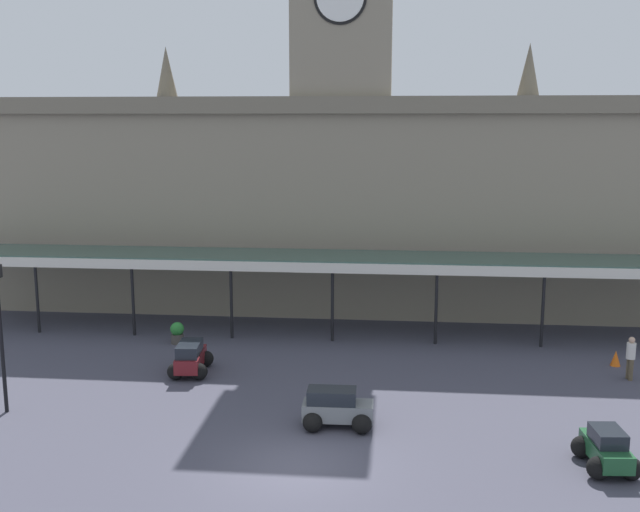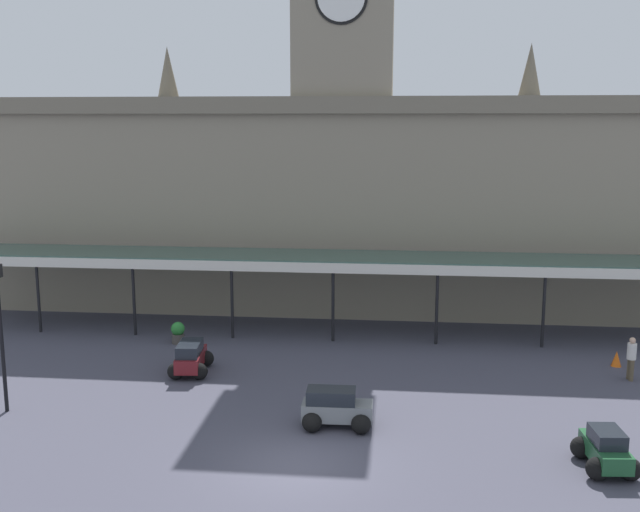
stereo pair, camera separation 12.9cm
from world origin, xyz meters
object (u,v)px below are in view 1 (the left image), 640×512
victorian_lamppost (0,320)px  traffic_cone (616,358)px  car_grey_estate (337,410)px  planter_near_kerb (177,333)px  car_green_sedan (606,451)px  pedestrian_near_entrance (631,356)px  car_maroon_estate (191,359)px

victorian_lamppost → traffic_cone: (21.85, 6.97, -2.90)m
car_grey_estate → planter_near_kerb: 11.34m
car_grey_estate → planter_near_kerb: (-7.68, 8.35, -0.07)m
car_grey_estate → victorian_lamppost: victorian_lamppost is taller
car_green_sedan → planter_near_kerb: bearing=145.9°
traffic_cone → planter_near_kerb: (-18.34, 1.22, 0.18)m
pedestrian_near_entrance → traffic_cone: bearing=92.0°
car_maroon_estate → victorian_lamppost: (-5.15, -4.41, 2.64)m
car_green_sedan → victorian_lamppost: size_ratio=0.41×
car_grey_estate → car_maroon_estate: size_ratio=0.97×
pedestrian_near_entrance → victorian_lamppost: 22.67m
car_maroon_estate → victorian_lamppost: size_ratio=0.45×
planter_near_kerb → traffic_cone: bearing=-3.8°
car_grey_estate → car_green_sedan: size_ratio=1.07×
victorian_lamppost → pedestrian_near_entrance: bearing=13.8°
car_green_sedan → victorian_lamppost: (-18.97, 2.27, 2.71)m
car_green_sedan → traffic_cone: car_green_sedan is taller
victorian_lamppost → car_green_sedan: bearing=-6.8°
car_green_sedan → car_maroon_estate: bearing=154.2°
car_green_sedan → pedestrian_near_entrance: 8.19m
car_maroon_estate → pedestrian_near_entrance: (16.76, 0.95, 0.34)m
car_grey_estate → pedestrian_near_entrance: bearing=27.3°
car_grey_estate → car_green_sedan: car_grey_estate is taller
traffic_cone → pedestrian_near_entrance: bearing=-88.0°
car_maroon_estate → planter_near_kerb: car_maroon_estate is taller
car_green_sedan → traffic_cone: size_ratio=3.42×
victorian_lamppost → traffic_cone: bearing=17.7°
pedestrian_near_entrance → traffic_cone: size_ratio=2.70×
car_green_sedan → victorian_lamppost: bearing=173.2°
car_green_sedan → planter_near_kerb: (-15.46, 10.45, -0.01)m
car_maroon_estate → traffic_cone: size_ratio=3.76×
victorian_lamppost → traffic_cone: 23.11m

